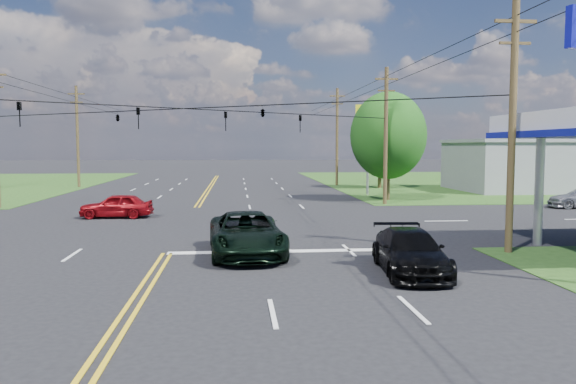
{
  "coord_description": "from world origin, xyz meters",
  "views": [
    {
      "loc": [
        2.65,
        -17.36,
        4.08
      ],
      "look_at": [
        4.79,
        6.0,
        2.16
      ],
      "focal_mm": 35.0,
      "sensor_mm": 36.0,
      "label": 1
    }
  ],
  "objects": [
    {
      "name": "pickup_dkgreen",
      "position": [
        3.0,
        3.5,
        0.8
      ],
      "size": [
        2.99,
        5.9,
        1.6
      ],
      "primitive_type": "imported",
      "rotation": [
        0.0,
        0.0,
        0.06
      ],
      "color": "black",
      "rests_on": "ground"
    },
    {
      "name": "stop_bar",
      "position": [
        5.0,
        4.0,
        0.0
      ],
      "size": [
        10.0,
        0.5,
        0.02
      ],
      "primitive_type": "cube",
      "color": "silver",
      "rests_on": "ground"
    },
    {
      "name": "span_wire_signals",
      "position": [
        0.0,
        12.0,
        6.0
      ],
      "size": [
        26.0,
        18.0,
        1.13
      ],
      "color": "black",
      "rests_on": "ground"
    },
    {
      "name": "suv_black",
      "position": [
        8.19,
        0.02,
        0.69
      ],
      "size": [
        2.33,
        4.92,
        1.38
      ],
      "primitive_type": "imported",
      "rotation": [
        0.0,
        0.0,
        -0.08
      ],
      "color": "black",
      "rests_on": "ground"
    },
    {
      "name": "ground",
      "position": [
        0.0,
        12.0,
        0.0
      ],
      "size": [
        280.0,
        280.0,
        0.0
      ],
      "primitive_type": "plane",
      "color": "black",
      "rests_on": "ground"
    },
    {
      "name": "power_lines",
      "position": [
        0.0,
        10.0,
        8.6
      ],
      "size": [
        26.04,
        100.0,
        0.64
      ],
      "color": "black",
      "rests_on": "ground"
    },
    {
      "name": "retail_ne",
      "position": [
        30.0,
        32.0,
        2.2
      ],
      "size": [
        14.0,
        10.0,
        4.4
      ],
      "primitive_type": "cube",
      "color": "gray",
      "rests_on": "ground"
    },
    {
      "name": "polesign_ne",
      "position": [
        13.53,
        28.53,
        5.85
      ],
      "size": [
        2.07,
        0.86,
        7.59
      ],
      "color": "#A5A5AA",
      "rests_on": "ground"
    },
    {
      "name": "tree_right_a",
      "position": [
        14.0,
        24.0,
        4.87
      ],
      "size": [
        5.7,
        5.7,
        8.18
      ],
      "color": "#47381E",
      "rests_on": "ground"
    },
    {
      "name": "tree_right_b",
      "position": [
        16.5,
        36.0,
        4.22
      ],
      "size": [
        4.94,
        4.94,
        7.09
      ],
      "color": "#47381E",
      "rests_on": "ground"
    },
    {
      "name": "pole_ne",
      "position": [
        13.0,
        21.0,
        4.92
      ],
      "size": [
        1.6,
        0.28,
        9.5
      ],
      "color": "#47381E",
      "rests_on": "ground"
    },
    {
      "name": "tree_far_r",
      "position": [
        34.0,
        42.0,
        4.54
      ],
      "size": [
        5.32,
        5.32,
        7.63
      ],
      "color": "#47381E",
      "rests_on": "ground"
    },
    {
      "name": "pole_left_far",
      "position": [
        -13.0,
        40.0,
        5.17
      ],
      "size": [
        1.6,
        0.28,
        10.0
      ],
      "color": "#47381E",
      "rests_on": "ground"
    },
    {
      "name": "grass_ne",
      "position": [
        35.0,
        44.0,
        0.0
      ],
      "size": [
        46.0,
        48.0,
        0.03
      ],
      "primitive_type": "cube",
      "color": "#1F4014",
      "rests_on": "ground"
    },
    {
      "name": "sedan_red",
      "position": [
        -4.2,
        15.19,
        0.69
      ],
      "size": [
        4.1,
        1.75,
        1.38
      ],
      "primitive_type": "imported",
      "rotation": [
        0.0,
        0.0,
        -1.6
      ],
      "color": "maroon",
      "rests_on": "ground"
    },
    {
      "name": "pole_se",
      "position": [
        13.0,
        3.0,
        4.92
      ],
      "size": [
        1.6,
        0.28,
        9.5
      ],
      "color": "#47381E",
      "rests_on": "ground"
    },
    {
      "name": "pole_right_far",
      "position": [
        13.0,
        40.0,
        5.17
      ],
      "size": [
        1.6,
        0.28,
        10.0
      ],
      "color": "#47381E",
      "rests_on": "ground"
    }
  ]
}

